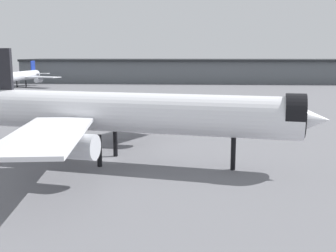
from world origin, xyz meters
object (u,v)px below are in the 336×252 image
at_px(baggage_cart_trailing, 184,120).
at_px(baggage_tug_wing, 90,120).
at_px(airliner_near_gate, 121,113).
at_px(airliner_far_taxiway, 19,76).

bearing_deg(baggage_cart_trailing, baggage_tug_wing, 171.30).
xyz_separation_m(baggage_tug_wing, baggage_cart_trailing, (21.68, 1.47, 0.00)).
bearing_deg(baggage_tug_wing, airliner_near_gate, 16.60).
bearing_deg(airliner_far_taxiway, airliner_near_gate, 31.35).
height_order(airliner_near_gate, baggage_cart_trailing, airliner_near_gate).
xyz_separation_m(airliner_near_gate, baggage_cart_trailing, (8.54, 33.94, -6.56)).
xyz_separation_m(airliner_far_taxiway, baggage_tug_wing, (58.95, -97.60, -4.54)).
xyz_separation_m(airliner_near_gate, airliner_far_taxiway, (-72.09, 130.07, -2.02)).
distance_m(baggage_tug_wing, baggage_cart_trailing, 21.73).
height_order(baggage_tug_wing, baggage_cart_trailing, baggage_tug_wing).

